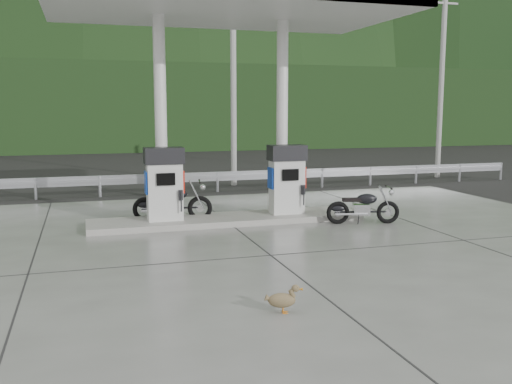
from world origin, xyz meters
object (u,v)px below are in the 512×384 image
object	(u,v)px
gas_pump_left	(164,184)
duck	(282,301)
motorcycle_left	(173,203)
motorcycle_right	(363,207)
gas_pump_right	(287,179)

from	to	relation	value
gas_pump_left	duck	distance (m)	6.69
motorcycle_left	gas_pump_left	bearing A→B (deg)	-104.50
motorcycle_right	gas_pump_right	bearing A→B (deg)	158.60
motorcycle_right	motorcycle_left	bearing A→B (deg)	172.46
gas_pump_right	motorcycle_left	world-z (taller)	gas_pump_right
gas_pump_right	motorcycle_right	distance (m)	2.10
motorcycle_left	duck	world-z (taller)	motorcycle_left
motorcycle_left	motorcycle_right	xyz separation A→B (m)	(4.55, -1.79, -0.04)
gas_pump_left	motorcycle_right	world-z (taller)	gas_pump_left
gas_pump_left	motorcycle_right	size ratio (longest dim) A/B	1.04
gas_pump_left	duck	size ratio (longest dim) A/B	3.69
motorcycle_right	duck	xyz separation A→B (m)	(-4.10, -5.43, -0.24)
gas_pump_left	motorcycle_left	bearing A→B (deg)	65.84
gas_pump_right	motorcycle_right	world-z (taller)	gas_pump_right
gas_pump_right	motorcycle_left	distance (m)	3.04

